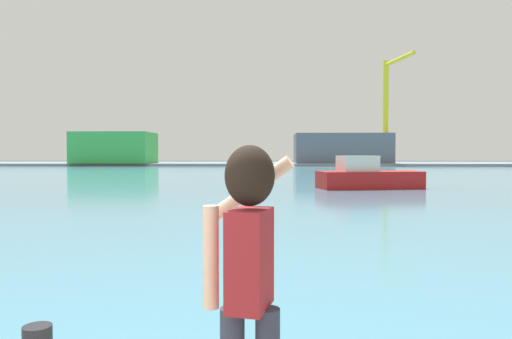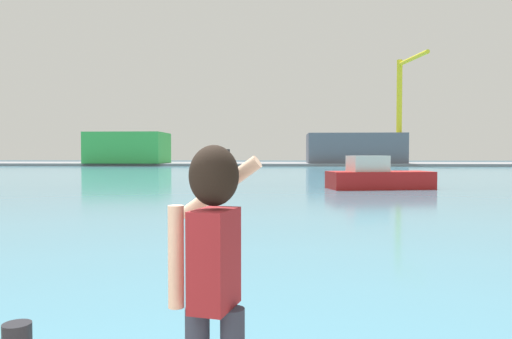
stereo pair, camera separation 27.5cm
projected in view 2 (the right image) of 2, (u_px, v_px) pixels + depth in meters
name	position (u px, v px, depth m)	size (l,w,h in m)	color
ground_plane	(271.00, 174.00, 51.72)	(220.00, 220.00, 0.00)	#334751
harbor_water	(272.00, 173.00, 53.72)	(140.00, 100.00, 0.02)	teal
far_shore_dock	(277.00, 164.00, 93.61)	(140.00, 20.00, 0.48)	gray
person_photographer	(213.00, 265.00, 2.68)	(0.53, 0.57, 1.74)	#2D3342
boat_moored	(377.00, 177.00, 29.84)	(6.74, 3.67, 2.08)	#B21919
warehouse_left	(128.00, 148.00, 89.53)	(14.03, 9.65, 5.72)	green
warehouse_right	(354.00, 148.00, 89.71)	(17.68, 10.25, 5.52)	slate
port_crane	(402.00, 101.00, 85.47)	(2.69, 11.36, 18.82)	yellow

